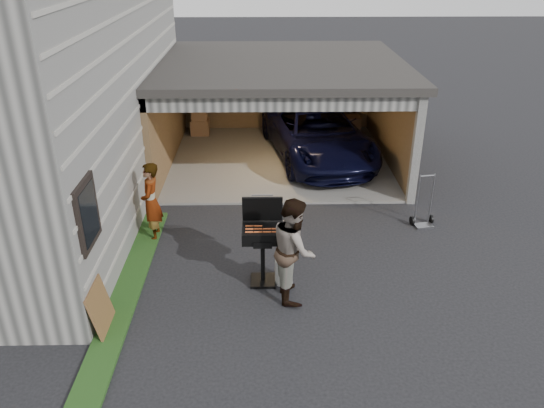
{
  "coord_description": "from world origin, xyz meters",
  "views": [
    {
      "loc": [
        0.27,
        -8.16,
        5.79
      ],
      "look_at": [
        0.44,
        1.21,
        1.15
      ],
      "focal_mm": 35.0,
      "sensor_mm": 36.0,
      "label": 1
    }
  ],
  "objects_px": {
    "man": "(294,249)",
    "hand_truck": "(423,216)",
    "minivan": "(317,135)",
    "woman": "(151,202)",
    "bbq_grill": "(263,236)",
    "propane_tank": "(284,271)",
    "plywood_panel": "(101,309)"
  },
  "relations": [
    {
      "from": "propane_tank",
      "to": "plywood_panel",
      "type": "bearing_deg",
      "value": -156.92
    },
    {
      "from": "woman",
      "to": "plywood_panel",
      "type": "relative_size",
      "value": 2.01
    },
    {
      "from": "woman",
      "to": "propane_tank",
      "type": "distance_m",
      "value": 3.31
    },
    {
      "from": "minivan",
      "to": "woman",
      "type": "bearing_deg",
      "value": -141.05
    },
    {
      "from": "plywood_panel",
      "to": "bbq_grill",
      "type": "bearing_deg",
      "value": 27.29
    },
    {
      "from": "bbq_grill",
      "to": "woman",
      "type": "bearing_deg",
      "value": 144.5
    },
    {
      "from": "man",
      "to": "plywood_panel",
      "type": "height_order",
      "value": "man"
    },
    {
      "from": "minivan",
      "to": "man",
      "type": "height_order",
      "value": "man"
    },
    {
      "from": "man",
      "to": "plywood_panel",
      "type": "bearing_deg",
      "value": 101.69
    },
    {
      "from": "minivan",
      "to": "hand_truck",
      "type": "relative_size",
      "value": 4.35
    },
    {
      "from": "woman",
      "to": "hand_truck",
      "type": "relative_size",
      "value": 1.42
    },
    {
      "from": "bbq_grill",
      "to": "minivan",
      "type": "bearing_deg",
      "value": 75.64
    },
    {
      "from": "propane_tank",
      "to": "woman",
      "type": "bearing_deg",
      "value": 147.52
    },
    {
      "from": "man",
      "to": "hand_truck",
      "type": "relative_size",
      "value": 1.57
    },
    {
      "from": "man",
      "to": "bbq_grill",
      "type": "xyz_separation_m",
      "value": [
        -0.55,
        0.44,
        0.02
      ]
    },
    {
      "from": "bbq_grill",
      "to": "hand_truck",
      "type": "bearing_deg",
      "value": 30.62
    },
    {
      "from": "minivan",
      "to": "plywood_panel",
      "type": "height_order",
      "value": "minivan"
    },
    {
      "from": "minivan",
      "to": "hand_truck",
      "type": "height_order",
      "value": "minivan"
    },
    {
      "from": "woman",
      "to": "man",
      "type": "bearing_deg",
      "value": 52.17
    },
    {
      "from": "woman",
      "to": "man",
      "type": "height_order",
      "value": "man"
    },
    {
      "from": "man",
      "to": "hand_truck",
      "type": "xyz_separation_m",
      "value": [
        3.09,
        2.59,
        -0.73
      ]
    },
    {
      "from": "woman",
      "to": "plywood_panel",
      "type": "height_order",
      "value": "woman"
    },
    {
      "from": "woman",
      "to": "man",
      "type": "distance_m",
      "value": 3.59
    },
    {
      "from": "plywood_panel",
      "to": "hand_truck",
      "type": "relative_size",
      "value": 0.7
    },
    {
      "from": "minivan",
      "to": "woman",
      "type": "distance_m",
      "value": 6.08
    },
    {
      "from": "woman",
      "to": "bbq_grill",
      "type": "xyz_separation_m",
      "value": [
        2.35,
        -1.68,
        0.11
      ]
    },
    {
      "from": "woman",
      "to": "bbq_grill",
      "type": "height_order",
      "value": "woman"
    },
    {
      "from": "bbq_grill",
      "to": "plywood_panel",
      "type": "distance_m",
      "value": 3.03
    },
    {
      "from": "plywood_panel",
      "to": "hand_truck",
      "type": "bearing_deg",
      "value": 29.24
    },
    {
      "from": "woman",
      "to": "propane_tank",
      "type": "bearing_deg",
      "value": 55.86
    },
    {
      "from": "man",
      "to": "propane_tank",
      "type": "xyz_separation_m",
      "value": [
        -0.15,
        0.37,
        -0.71
      ]
    },
    {
      "from": "minivan",
      "to": "propane_tank",
      "type": "bearing_deg",
      "value": -111.2
    }
  ]
}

